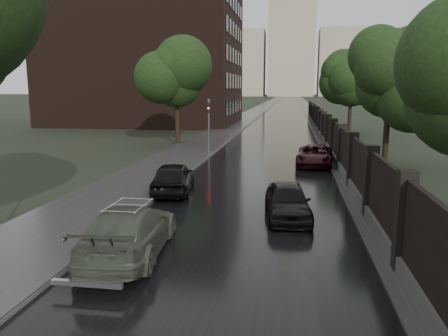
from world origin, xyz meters
TOP-DOWN VIEW (x-y plane):
  - road at (0.00, 190.00)m, footprint 8.00×420.00m
  - sidewalk_left at (-6.00, 190.00)m, footprint 4.00×420.00m
  - verge_right at (5.50, 190.00)m, footprint 3.00×420.00m
  - fence_right at (4.60, 32.01)m, footprint 0.45×75.72m
  - tree_left_far at (-8.00, 30.00)m, footprint 4.25×4.25m
  - tree_right_b at (7.50, 22.00)m, footprint 4.08×4.08m
  - tree_right_c at (7.50, 40.00)m, footprint 4.08×4.08m
  - traffic_light at (-4.30, 24.99)m, footprint 0.16×0.32m
  - brick_building at (-18.00, 52.00)m, footprint 24.00×18.00m
  - stalinist_tower at (0.00, 300.00)m, footprint 92.00×30.00m
  - volga_sedan at (-2.81, 5.06)m, footprint 2.43×5.10m
  - hatchback_left at (-3.60, 12.63)m, footprint 2.26×4.41m
  - car_right_near at (1.60, 9.38)m, footprint 1.95×4.02m
  - car_right_far at (3.14, 21.05)m, footprint 2.48×4.77m

SIDE VIEW (x-z plane):
  - road at x=0.00m, z-range 0.00..0.02m
  - verge_right at x=5.50m, z-range 0.00..0.08m
  - sidewalk_left at x=-6.00m, z-range 0.00..0.16m
  - car_right_far at x=3.14m, z-range 0.00..1.28m
  - car_right_near at x=1.60m, z-range 0.00..1.32m
  - volga_sedan at x=-2.81m, z-range 0.00..1.43m
  - hatchback_left at x=-3.60m, z-range 0.00..1.44m
  - fence_right at x=4.60m, z-range -0.34..2.36m
  - traffic_light at x=-4.30m, z-range 0.40..4.40m
  - tree_right_b at x=7.50m, z-range 1.44..8.46m
  - tree_right_c at x=7.50m, z-range 1.44..8.46m
  - tree_left_far at x=-8.00m, z-range 1.55..8.94m
  - brick_building at x=-18.00m, z-range 0.00..20.00m
  - stalinist_tower at x=0.00m, z-range -41.12..117.88m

